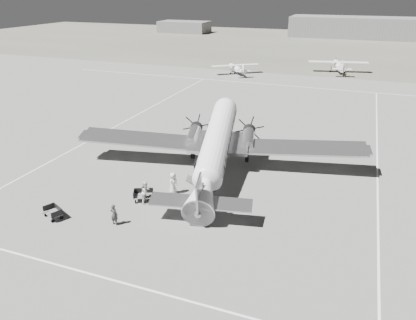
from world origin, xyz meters
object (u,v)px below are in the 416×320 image
(baggage_cart_far, at_px, (53,213))
(ramp_agent, at_px, (146,192))
(shed_secondary, at_px, (184,27))
(dc3_airliner, at_px, (216,148))
(light_plane_right, at_px, (338,67))
(light_plane_left, at_px, (236,69))
(ground_crew, at_px, (114,215))
(passenger, at_px, (173,183))
(baggage_cart_near, at_px, (143,196))
(hangar_main, at_px, (355,27))

(baggage_cart_far, height_order, ramp_agent, ramp_agent)
(shed_secondary, height_order, dc3_airliner, dc3_airliner)
(dc3_airliner, distance_m, light_plane_right, 53.77)
(dc3_airliner, height_order, light_plane_left, dc3_airliner)
(ground_crew, distance_m, passenger, 6.14)
(ramp_agent, bearing_deg, light_plane_left, 6.94)
(baggage_cart_far, bearing_deg, baggage_cart_near, 68.94)
(dc3_airliner, height_order, ramp_agent, dc3_airliner)
(dc3_airliner, bearing_deg, baggage_cart_far, -139.04)
(dc3_airliner, xyz_separation_m, ground_crew, (-3.90, -10.61, -1.79))
(shed_secondary, height_order, baggage_cart_far, shed_secondary)
(baggage_cart_near, relative_size, ramp_agent, 0.87)
(hangar_main, height_order, light_plane_right, hangar_main)
(shed_secondary, xyz_separation_m, dc3_airliner, (53.15, -113.15, 0.60))
(ramp_agent, bearing_deg, light_plane_right, -11.80)
(shed_secondary, relative_size, dc3_airliner, 0.66)
(baggage_cart_far, bearing_deg, hangar_main, 108.78)
(light_plane_right, bearing_deg, shed_secondary, 122.14)
(hangar_main, height_order, passenger, hangar_main)
(light_plane_left, height_order, baggage_cart_far, light_plane_left)
(hangar_main, distance_m, light_plane_left, 75.86)
(ramp_agent, bearing_deg, baggage_cart_near, 61.32)
(light_plane_right, distance_m, passenger, 58.75)
(dc3_airliner, distance_m, ground_crew, 11.44)
(dc3_airliner, distance_m, baggage_cart_near, 8.00)
(light_plane_left, height_order, baggage_cart_near, light_plane_left)
(hangar_main, distance_m, baggage_cart_near, 125.38)
(baggage_cart_near, relative_size, ground_crew, 0.99)
(dc3_airliner, bearing_deg, baggage_cart_near, -130.62)
(shed_secondary, relative_size, ground_crew, 11.04)
(dc3_airliner, relative_size, light_plane_left, 2.85)
(light_plane_left, xyz_separation_m, baggage_cart_far, (3.16, -56.09, -0.57))
(ground_crew, bearing_deg, baggage_cart_far, 13.78)
(light_plane_right, bearing_deg, hangar_main, 76.97)
(passenger, bearing_deg, shed_secondary, 35.38)
(shed_secondary, height_order, passenger, shed_secondary)
(shed_secondary, relative_size, light_plane_right, 1.55)
(light_plane_right, bearing_deg, light_plane_left, -167.67)
(hangar_main, bearing_deg, ground_crew, -94.77)
(hangar_main, xyz_separation_m, baggage_cart_near, (-10.55, -124.91, -2.84))
(light_plane_left, xyz_separation_m, ground_crew, (7.92, -55.27, -0.18))
(baggage_cart_near, bearing_deg, light_plane_right, 55.83)
(passenger, bearing_deg, hangar_main, 7.81)
(light_plane_right, relative_size, baggage_cart_near, 7.17)
(hangar_main, distance_m, shed_secondary, 60.22)
(baggage_cart_far, bearing_deg, ramp_agent, 65.84)
(light_plane_left, xyz_separation_m, ramp_agent, (8.47, -51.60, -0.07))
(shed_secondary, bearing_deg, light_plane_right, -45.00)
(baggage_cart_near, relative_size, passenger, 0.87)
(baggage_cart_far, height_order, ground_crew, ground_crew)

